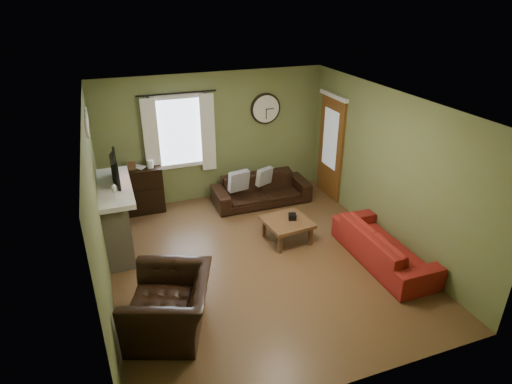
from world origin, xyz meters
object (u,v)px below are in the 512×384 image
object	(u,v)px
bookshelf	(143,191)
armchair	(170,305)
coffee_table	(287,230)
sofa_red	(384,245)
sofa_brown	(261,190)

from	to	relation	value
bookshelf	armchair	distance (m)	3.41
coffee_table	sofa_red	bearing A→B (deg)	-42.45
bookshelf	coffee_table	bearing A→B (deg)	-41.32
bookshelf	sofa_brown	size ratio (longest dim) A/B	0.47
armchair	sofa_brown	bearing A→B (deg)	161.58
bookshelf	armchair	bearing A→B (deg)	-91.22
bookshelf	coffee_table	distance (m)	2.95
bookshelf	coffee_table	world-z (taller)	bookshelf
bookshelf	armchair	world-z (taller)	bookshelf
sofa_brown	bookshelf	bearing A→B (deg)	170.22
bookshelf	sofa_brown	distance (m)	2.36
sofa_red	coffee_table	xyz separation A→B (m)	(-1.21, 1.11, -0.09)
bookshelf	coffee_table	xyz separation A→B (m)	(2.21, -1.94, -0.26)
sofa_brown	coffee_table	size ratio (longest dim) A/B	2.63
sofa_red	armchair	bearing A→B (deg)	95.89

